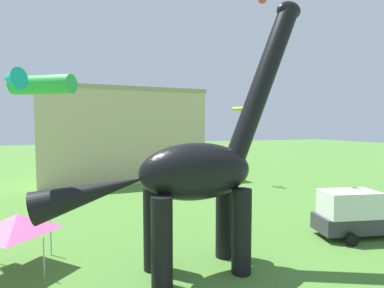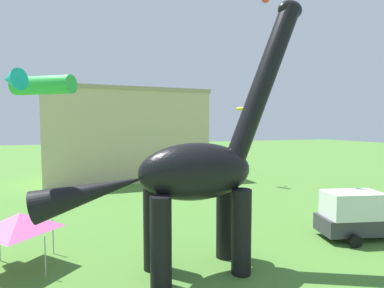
{
  "view_description": "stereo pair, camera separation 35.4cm",
  "coord_description": "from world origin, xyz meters",
  "px_view_note": "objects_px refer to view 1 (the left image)",
  "views": [
    {
      "loc": [
        -4.21,
        -7.54,
        7.52
      ],
      "look_at": [
        0.88,
        6.29,
        6.59
      ],
      "focal_mm": 26.27,
      "sensor_mm": 36.0,
      "label": 1
    },
    {
      "loc": [
        -3.88,
        -7.66,
        7.52
      ],
      "look_at": [
        0.88,
        6.29,
        6.59
      ],
      "focal_mm": 26.27,
      "sensor_mm": 36.0,
      "label": 2
    }
  ],
  "objects_px": {
    "festival_canopy_tent": "(18,223)",
    "kite_far_left": "(239,109)",
    "dinosaur_sculpture": "(195,171)",
    "kite_apex": "(36,83)",
    "parked_box_truck": "(356,213)"
  },
  "relations": [
    {
      "from": "dinosaur_sculpture",
      "to": "kite_apex",
      "type": "distance_m",
      "value": 8.23
    },
    {
      "from": "dinosaur_sculpture",
      "to": "parked_box_truck",
      "type": "distance_m",
      "value": 12.45
    },
    {
      "from": "dinosaur_sculpture",
      "to": "festival_canopy_tent",
      "type": "xyz_separation_m",
      "value": [
        -8.61,
        3.2,
        -2.68
      ]
    },
    {
      "from": "festival_canopy_tent",
      "to": "kite_far_left",
      "type": "xyz_separation_m",
      "value": [
        21.8,
        15.54,
        7.21
      ]
    },
    {
      "from": "festival_canopy_tent",
      "to": "kite_apex",
      "type": "distance_m",
      "value": 7.49
    },
    {
      "from": "dinosaur_sculpture",
      "to": "kite_apex",
      "type": "bearing_deg",
      "value": -153.92
    },
    {
      "from": "dinosaur_sculpture",
      "to": "kite_apex",
      "type": "height_order",
      "value": "dinosaur_sculpture"
    },
    {
      "from": "kite_far_left",
      "to": "kite_apex",
      "type": "xyz_separation_m",
      "value": [
        -20.31,
        -18.31,
        -0.42
      ]
    },
    {
      "from": "dinosaur_sculpture",
      "to": "kite_far_left",
      "type": "distance_m",
      "value": 23.37
    },
    {
      "from": "kite_apex",
      "to": "kite_far_left",
      "type": "bearing_deg",
      "value": 42.04
    },
    {
      "from": "kite_far_left",
      "to": "dinosaur_sculpture",
      "type": "bearing_deg",
      "value": -125.14
    },
    {
      "from": "parked_box_truck",
      "to": "kite_far_left",
      "type": "relative_size",
      "value": 3.57
    },
    {
      "from": "dinosaur_sculpture",
      "to": "parked_box_truck",
      "type": "height_order",
      "value": "dinosaur_sculpture"
    },
    {
      "from": "kite_far_left",
      "to": "parked_box_truck",
      "type": "bearing_deg",
      "value": -94.01
    },
    {
      "from": "dinosaur_sculpture",
      "to": "parked_box_truck",
      "type": "bearing_deg",
      "value": 31.98
    }
  ]
}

